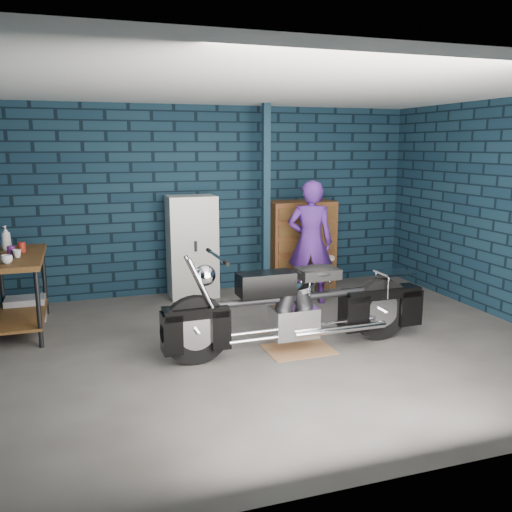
{
  "coord_description": "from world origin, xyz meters",
  "views": [
    {
      "loc": [
        -1.96,
        -5.23,
        2.13
      ],
      "look_at": [
        -0.14,
        0.3,
        0.94
      ],
      "focal_mm": 38.0,
      "sensor_mm": 36.0,
      "label": 1
    }
  ],
  "objects_px": {
    "person": "(310,242)",
    "shop_stool": "(322,278)",
    "tool_chest": "(300,245)",
    "motorcycle": "(300,300)",
    "storage_bin": "(26,309)",
    "workbench": "(19,294)",
    "locker": "(192,247)"
  },
  "relations": [
    {
      "from": "shop_stool",
      "to": "workbench",
      "type": "bearing_deg",
      "value": -177.72
    },
    {
      "from": "locker",
      "to": "storage_bin",
      "type": "bearing_deg",
      "value": -168.69
    },
    {
      "from": "tool_chest",
      "to": "workbench",
      "type": "bearing_deg",
      "value": -167.29
    },
    {
      "from": "motorcycle",
      "to": "person",
      "type": "xyz_separation_m",
      "value": [
        0.83,
        1.63,
        0.29
      ]
    },
    {
      "from": "tool_chest",
      "to": "shop_stool",
      "type": "distance_m",
      "value": 0.8
    },
    {
      "from": "person",
      "to": "locker",
      "type": "distance_m",
      "value": 1.68
    },
    {
      "from": "workbench",
      "to": "tool_chest",
      "type": "bearing_deg",
      "value": 12.71
    },
    {
      "from": "shop_stool",
      "to": "tool_chest",
      "type": "bearing_deg",
      "value": 92.86
    },
    {
      "from": "workbench",
      "to": "person",
      "type": "distance_m",
      "value": 3.71
    },
    {
      "from": "motorcycle",
      "to": "storage_bin",
      "type": "relative_size",
      "value": 5.33
    },
    {
      "from": "motorcycle",
      "to": "person",
      "type": "height_order",
      "value": "person"
    },
    {
      "from": "locker",
      "to": "motorcycle",
      "type": "bearing_deg",
      "value": -75.25
    },
    {
      "from": "storage_bin",
      "to": "shop_stool",
      "type": "relative_size",
      "value": 0.76
    },
    {
      "from": "storage_bin",
      "to": "person",
      "type": "bearing_deg",
      "value": -5.52
    },
    {
      "from": "motorcycle",
      "to": "shop_stool",
      "type": "xyz_separation_m",
      "value": [
        1.06,
        1.7,
        -0.24
      ]
    },
    {
      "from": "person",
      "to": "tool_chest",
      "type": "distance_m",
      "value": 0.84
    },
    {
      "from": "workbench",
      "to": "motorcycle",
      "type": "height_order",
      "value": "motorcycle"
    },
    {
      "from": "workbench",
      "to": "storage_bin",
      "type": "relative_size",
      "value": 3.0
    },
    {
      "from": "tool_chest",
      "to": "shop_stool",
      "type": "height_order",
      "value": "tool_chest"
    },
    {
      "from": "motorcycle",
      "to": "shop_stool",
      "type": "height_order",
      "value": "motorcycle"
    },
    {
      "from": "motorcycle",
      "to": "workbench",
      "type": "bearing_deg",
      "value": 150.38
    },
    {
      "from": "person",
      "to": "shop_stool",
      "type": "relative_size",
      "value": 2.75
    },
    {
      "from": "storage_bin",
      "to": "tool_chest",
      "type": "xyz_separation_m",
      "value": [
        3.86,
        0.44,
        0.51
      ]
    },
    {
      "from": "workbench",
      "to": "tool_chest",
      "type": "xyz_separation_m",
      "value": [
        3.88,
        0.88,
        0.2
      ]
    },
    {
      "from": "workbench",
      "to": "locker",
      "type": "bearing_deg",
      "value": 21.52
    },
    {
      "from": "person",
      "to": "locker",
      "type": "relative_size",
      "value": 1.16
    },
    {
      "from": "motorcycle",
      "to": "tool_chest",
      "type": "relative_size",
      "value": 1.88
    },
    {
      "from": "workbench",
      "to": "motorcycle",
      "type": "xyz_separation_m",
      "value": [
        2.86,
        -1.55,
        0.09
      ]
    },
    {
      "from": "storage_bin",
      "to": "locker",
      "type": "height_order",
      "value": "locker"
    },
    {
      "from": "person",
      "to": "storage_bin",
      "type": "distance_m",
      "value": 3.75
    },
    {
      "from": "workbench",
      "to": "locker",
      "type": "xyz_separation_m",
      "value": [
        2.22,
        0.88,
        0.27
      ]
    },
    {
      "from": "shop_stool",
      "to": "person",
      "type": "bearing_deg",
      "value": -161.42
    }
  ]
}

